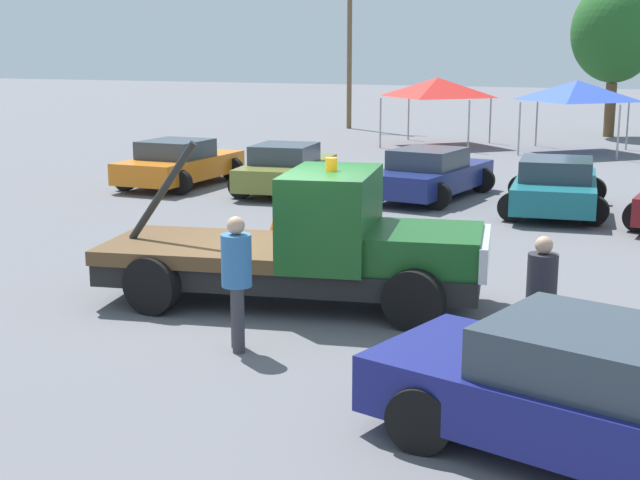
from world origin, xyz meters
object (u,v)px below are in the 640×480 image
foreground_car (620,402)px  parked_car_olive (287,169)px  parked_car_orange (179,163)px  parked_car_teal (555,186)px  canopy_tent_red (438,87)px  canopy_tent_blue (577,91)px  parked_car_navy (430,174)px  traffic_cone (277,222)px  person_near_truck (541,292)px  tow_truck (313,247)px  tree_left (615,32)px  person_at_hood (237,274)px  utility_pole (350,32)px

foreground_car → parked_car_olive: size_ratio=1.17×
parked_car_orange → parked_car_teal: 10.68m
foreground_car → canopy_tent_red: canopy_tent_red is taller
canopy_tent_blue → parked_car_navy: bearing=-98.9°
parked_car_teal → traffic_cone: bearing=126.7°
person_near_truck → parked_car_orange: person_near_truck is taller
foreground_car → parked_car_orange: bearing=149.4°
parked_car_teal → canopy_tent_blue: size_ratio=1.29×
canopy_tent_red → canopy_tent_blue: canopy_tent_red is taller
tow_truck → parked_car_navy: (-1.24, 10.39, -0.26)m
person_near_truck → canopy_tent_blue: size_ratio=0.47×
tow_truck → parked_car_olive: (-5.21, 9.85, -0.26)m
tow_truck → traffic_cone: (-2.94, 4.64, -0.66)m
tow_truck → person_near_truck: tow_truck is taller
canopy_tent_red → canopy_tent_blue: bearing=-3.0°
parked_car_olive → tree_left: bearing=-26.2°
parked_car_teal → traffic_cone: 7.08m
person_at_hood → traffic_cone: 7.63m
tree_left → parked_car_teal: bearing=-87.5°
foreground_car → traffic_cone: (-7.84, 8.52, -0.40)m
person_at_hood → canopy_tent_blue: (0.73, 25.22, 1.30)m
tow_truck → canopy_tent_red: 23.68m
traffic_cone → canopy_tent_red: bearing=95.8°
person_at_hood → traffic_cone: person_at_hood is taller
tow_truck → traffic_cone: bearing=110.5°
parked_car_orange → parked_car_olive: size_ratio=0.97×
foreground_car → tow_truck: bearing=156.2°
parked_car_teal → traffic_cone: (-5.08, -4.91, -0.39)m
canopy_tent_blue → utility_pole: size_ratio=0.41×
person_at_hood → tree_left: (1.27, 32.22, 3.56)m
parked_car_teal → parked_car_olive: bearing=80.4°
canopy_tent_red → parked_car_teal: bearing=-62.9°
parked_car_navy → canopy_tent_blue: (1.94, 12.46, 1.69)m
tow_truck → foreground_car: size_ratio=1.18×
parked_car_orange → traffic_cone: 7.49m
tow_truck → person_near_truck: (3.72, -1.44, 0.06)m
parked_car_teal → parked_car_navy: bearing=68.8°
foreground_car → traffic_cone: bearing=147.2°
person_at_hood → canopy_tent_red: (-4.79, 25.50, 1.32)m
tow_truck → foreground_car: 6.25m
canopy_tent_blue → traffic_cone: size_ratio=6.52×
person_near_truck → canopy_tent_blue: (-3.02, 24.29, 1.37)m
canopy_tent_blue → utility_pole: utility_pole is taller
parked_car_olive → tree_left: 21.38m
person_at_hood → parked_car_olive: bearing=79.3°
person_near_truck → utility_pole: size_ratio=0.19×
parked_car_olive → canopy_tent_red: canopy_tent_red is taller
tow_truck → canopy_tent_blue: 22.91m
foreground_car → parked_car_teal: (-2.76, 13.43, -0.00)m
parked_car_teal → canopy_tent_red: (-6.96, 13.58, 1.71)m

